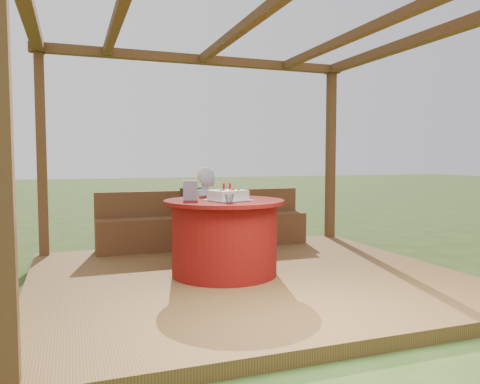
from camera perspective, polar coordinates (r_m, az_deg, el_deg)
name	(u,v)px	position (r m, az deg, el deg)	size (l,w,h in m)	color
ground	(248,285)	(5.18, 0.96, -11.30)	(60.00, 60.00, 0.00)	#2C4316
deck	(248,280)	(5.16, 0.96, -10.66)	(4.50, 4.00, 0.12)	brown
pergola	(248,60)	(5.10, 0.99, 15.79)	(4.50, 4.00, 2.72)	brown
bench	(205,228)	(6.70, -4.29, -4.43)	(3.00, 0.42, 0.80)	brown
table	(224,237)	(5.07, -1.92, -5.47)	(1.29, 1.29, 0.81)	maroon
chair	(198,217)	(6.29, -5.10, -3.05)	(0.49, 0.49, 0.86)	#32200F
elderly_woman	(206,213)	(5.72, -4.16, -2.59)	(0.46, 0.35, 1.15)	#9CCBE7
birthday_cake	(228,195)	(4.98, -1.46, -0.37)	(0.51, 0.51, 0.18)	white
gift_bag	(190,190)	(5.01, -6.10, 0.20)	(0.15, 0.09, 0.21)	#CE85B6
drinking_glass	(229,199)	(4.64, -1.32, -0.83)	(0.09, 0.09, 0.09)	white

